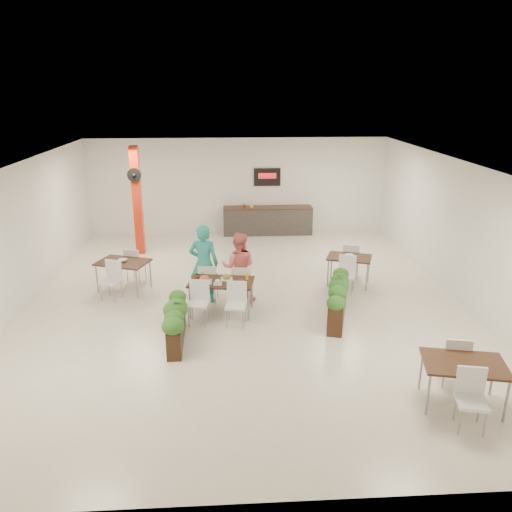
% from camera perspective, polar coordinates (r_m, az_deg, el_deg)
% --- Properties ---
extents(ground, '(12.00, 12.00, 0.00)m').
position_cam_1_polar(ground, '(11.77, -1.28, -5.22)').
color(ground, beige).
rests_on(ground, ground).
extents(room_shell, '(10.10, 12.10, 3.22)m').
position_cam_1_polar(room_shell, '(11.11, -1.35, 4.29)').
color(room_shell, white).
rests_on(room_shell, ground).
extents(red_column, '(0.40, 0.41, 3.20)m').
position_cam_1_polar(red_column, '(15.10, -13.42, 6.25)').
color(red_column, red).
rests_on(red_column, ground).
extents(service_counter, '(3.00, 0.64, 2.20)m').
position_cam_1_polar(service_counter, '(17.01, 1.33, 4.15)').
color(service_counter, '#2B2826').
rests_on(service_counter, ground).
extents(main_table, '(1.51, 1.79, 0.92)m').
position_cam_1_polar(main_table, '(11.00, -4.03, -3.44)').
color(main_table, black).
rests_on(main_table, ground).
extents(diner_man, '(0.74, 0.55, 1.86)m').
position_cam_1_polar(diner_man, '(11.51, -5.98, -0.89)').
color(diner_man, teal).
rests_on(diner_man, ground).
extents(diner_woman, '(0.89, 0.75, 1.66)m').
position_cam_1_polar(diner_woman, '(11.54, -1.99, -1.29)').
color(diner_woman, '#F9796F').
rests_on(diner_woman, ground).
extents(planter_left, '(0.43, 1.72, 0.89)m').
position_cam_1_polar(planter_left, '(9.95, -9.15, -7.06)').
color(planter_left, black).
rests_on(planter_left, ground).
extents(planter_right, '(0.83, 1.90, 1.02)m').
position_cam_1_polar(planter_right, '(10.91, 9.37, -4.61)').
color(planter_right, black).
rests_on(planter_right, ground).
extents(side_table_a, '(1.40, 1.67, 0.92)m').
position_cam_1_polar(side_table_a, '(12.62, -14.95, -1.11)').
color(side_table_a, black).
rests_on(side_table_a, ground).
extents(side_table_b, '(1.25, 1.67, 0.92)m').
position_cam_1_polar(side_table_b, '(12.75, 10.59, -0.62)').
color(side_table_b, black).
rests_on(side_table_b, ground).
extents(side_table_c, '(1.39, 1.67, 0.92)m').
position_cam_1_polar(side_table_c, '(8.55, 22.65, -11.89)').
color(side_table_c, black).
rests_on(side_table_c, ground).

